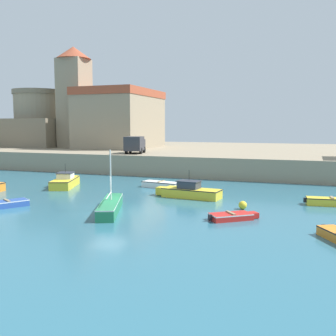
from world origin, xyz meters
TOP-DOWN VIEW (x-y plane):
  - ground_plane at (0.00, 0.00)m, footprint 200.00×200.00m
  - quay_seawall at (0.00, 38.23)m, footprint 120.00×40.00m
  - motorboat_yellow_1 at (4.02, 6.88)m, footprint 5.84×2.29m
  - dinghy_yellow_2 at (15.36, 7.35)m, footprint 4.43×1.55m
  - motorboat_yellow_3 at (-9.38, 8.33)m, footprint 3.48×5.96m
  - dinghy_red_4 at (8.92, 0.26)m, footprint 3.20×2.79m
  - sailboat_green_5 at (0.33, -0.35)m, footprint 3.46×6.77m
  - dinghy_white_6 at (-0.02, 11.05)m, footprint 4.52×2.01m
  - dinghy_blue_8 at (-7.83, -1.68)m, footprint 2.64×3.55m
  - mooring_buoy at (9.05, 3.71)m, footprint 0.61×0.61m
  - church at (-17.45, 33.41)m, footprint 15.44×14.65m
  - fortress at (-32.00, 33.32)m, footprint 12.54×12.54m
  - truck_on_quay at (-7.91, 21.81)m, footprint 2.97×4.65m

SIDE VIEW (x-z plane):
  - ground_plane at x=0.00m, z-range 0.00..0.00m
  - dinghy_red_4 at x=8.92m, z-range -0.02..0.48m
  - dinghy_blue_8 at x=-7.83m, z-range -0.01..0.55m
  - mooring_buoy at x=9.05m, z-range 0.00..0.61m
  - dinghy_yellow_2 at x=15.36m, z-range -0.01..0.66m
  - dinghy_white_6 at x=-0.02m, z-range -0.01..0.66m
  - sailboat_green_5 at x=0.33m, z-range -1.76..2.64m
  - motorboat_yellow_1 at x=4.02m, z-range -0.64..1.71m
  - motorboat_yellow_3 at x=-9.38m, z-range -0.62..1.72m
  - quay_seawall at x=0.00m, z-range 0.00..2.49m
  - truck_on_quay at x=-7.91m, z-range 2.61..4.81m
  - fortress at x=-32.00m, z-range 1.15..10.99m
  - church at x=-17.45m, z-range -0.18..16.24m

